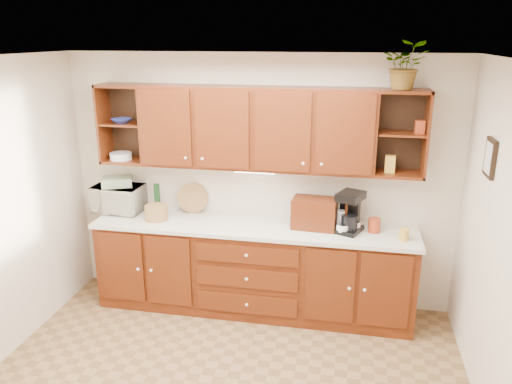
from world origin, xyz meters
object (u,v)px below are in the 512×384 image
at_px(coffee_maker, 350,212).
at_px(potted_plant, 406,65).
at_px(bread_box, 314,213).
at_px(microwave, 118,199).

relative_size(coffee_maker, potted_plant, 0.93).
distance_m(bread_box, potted_plant, 1.60).
bearing_deg(coffee_maker, microwave, -159.78).
xyz_separation_m(bread_box, potted_plant, (0.74, 0.04, 1.41)).
relative_size(microwave, bread_box, 1.21).
distance_m(microwave, potted_plant, 3.18).
bearing_deg(bread_box, potted_plant, 7.35).
xyz_separation_m(bread_box, coffee_maker, (0.34, -0.02, 0.04)).
height_order(bread_box, potted_plant, potted_plant).
relative_size(bread_box, coffee_maker, 1.07).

